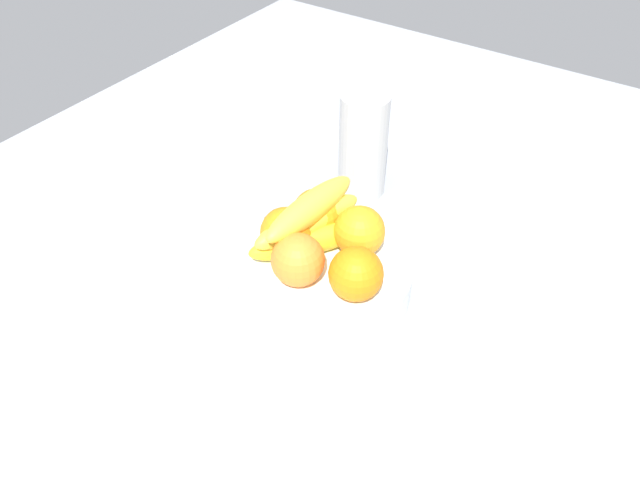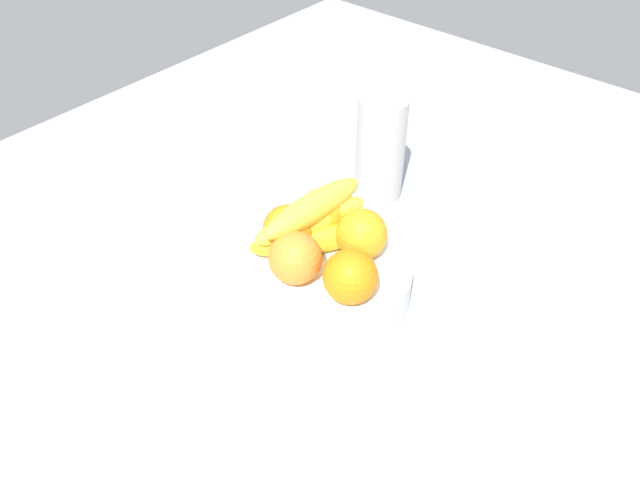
{
  "view_description": "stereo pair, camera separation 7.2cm",
  "coord_description": "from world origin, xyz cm",
  "px_view_note": "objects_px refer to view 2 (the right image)",
  "views": [
    {
      "loc": [
        -47.87,
        -35.03,
        63.2
      ],
      "look_at": [
        3.27,
        -0.52,
        9.25
      ],
      "focal_mm": 35.29,
      "sensor_mm": 36.0,
      "label": 1
    },
    {
      "loc": [
        -43.52,
        -40.73,
        63.2
      ],
      "look_at": [
        3.27,
        -0.52,
        9.25
      ],
      "focal_mm": 35.29,
      "sensor_mm": 36.0,
      "label": 2
    }
  ],
  "objects_px": {
    "fruit_bowl": "(320,276)",
    "thermos_tumbler": "(380,148)",
    "orange_front_left": "(350,277)",
    "orange_front_right": "(361,234)",
    "orange_center": "(322,213)",
    "orange_back_right": "(294,257)",
    "orange_back_left": "(288,230)",
    "banana_bunch": "(312,223)"
  },
  "relations": [
    {
      "from": "orange_front_left",
      "to": "thermos_tumbler",
      "type": "distance_m",
      "value": 0.29
    },
    {
      "from": "orange_front_left",
      "to": "banana_bunch",
      "type": "xyz_separation_m",
      "value": [
        0.04,
        0.1,
        0.01
      ]
    },
    {
      "from": "fruit_bowl",
      "to": "banana_bunch",
      "type": "xyz_separation_m",
      "value": [
        0.02,
        0.03,
        0.07
      ]
    },
    {
      "from": "thermos_tumbler",
      "to": "banana_bunch",
      "type": "bearing_deg",
      "value": -168.29
    },
    {
      "from": "fruit_bowl",
      "to": "orange_back_right",
      "type": "xyz_separation_m",
      "value": [
        -0.04,
        0.01,
        0.06
      ]
    },
    {
      "from": "fruit_bowl",
      "to": "orange_front_right",
      "type": "distance_m",
      "value": 0.08
    },
    {
      "from": "fruit_bowl",
      "to": "orange_center",
      "type": "height_order",
      "value": "orange_center"
    },
    {
      "from": "orange_front_right",
      "to": "banana_bunch",
      "type": "xyz_separation_m",
      "value": [
        -0.03,
        0.06,
        0.01
      ]
    },
    {
      "from": "fruit_bowl",
      "to": "orange_back_left",
      "type": "relative_size",
      "value": 3.59
    },
    {
      "from": "orange_front_right",
      "to": "orange_back_right",
      "type": "bearing_deg",
      "value": 158.09
    },
    {
      "from": "orange_front_right",
      "to": "orange_center",
      "type": "bearing_deg",
      "value": 89.62
    },
    {
      "from": "orange_back_left",
      "to": "fruit_bowl",
      "type": "bearing_deg",
      "value": -80.57
    },
    {
      "from": "orange_center",
      "to": "thermos_tumbler",
      "type": "relative_size",
      "value": 0.4
    },
    {
      "from": "orange_front_left",
      "to": "orange_front_right",
      "type": "height_order",
      "value": "same"
    },
    {
      "from": "orange_front_right",
      "to": "banana_bunch",
      "type": "distance_m",
      "value": 0.07
    },
    {
      "from": "orange_center",
      "to": "thermos_tumbler",
      "type": "distance_m",
      "value": 0.19
    },
    {
      "from": "orange_front_right",
      "to": "orange_center",
      "type": "distance_m",
      "value": 0.07
    },
    {
      "from": "orange_back_left",
      "to": "orange_back_right",
      "type": "bearing_deg",
      "value": -128.64
    },
    {
      "from": "banana_bunch",
      "to": "thermos_tumbler",
      "type": "bearing_deg",
      "value": 11.71
    },
    {
      "from": "orange_front_left",
      "to": "orange_back_left",
      "type": "relative_size",
      "value": 1.0
    },
    {
      "from": "orange_back_left",
      "to": "thermos_tumbler",
      "type": "distance_m",
      "value": 0.24
    },
    {
      "from": "fruit_bowl",
      "to": "orange_front_left",
      "type": "bearing_deg",
      "value": -108.47
    },
    {
      "from": "orange_center",
      "to": "thermos_tumbler",
      "type": "height_order",
      "value": "thermos_tumbler"
    },
    {
      "from": "orange_back_left",
      "to": "banana_bunch",
      "type": "distance_m",
      "value": 0.03
    },
    {
      "from": "orange_front_right",
      "to": "orange_back_right",
      "type": "relative_size",
      "value": 1.0
    },
    {
      "from": "orange_center",
      "to": "banana_bunch",
      "type": "distance_m",
      "value": 0.03
    },
    {
      "from": "orange_front_left",
      "to": "orange_back_left",
      "type": "bearing_deg",
      "value": 82.81
    },
    {
      "from": "orange_front_left",
      "to": "banana_bunch",
      "type": "bearing_deg",
      "value": 67.46
    },
    {
      "from": "thermos_tumbler",
      "to": "orange_center",
      "type": "bearing_deg",
      "value": -168.74
    },
    {
      "from": "orange_center",
      "to": "orange_back_right",
      "type": "relative_size",
      "value": 1.0
    },
    {
      "from": "orange_front_left",
      "to": "orange_back_left",
      "type": "distance_m",
      "value": 0.12
    },
    {
      "from": "fruit_bowl",
      "to": "orange_front_right",
      "type": "xyz_separation_m",
      "value": [
        0.05,
        -0.03,
        0.06
      ]
    },
    {
      "from": "orange_back_left",
      "to": "orange_center",
      "type": "bearing_deg",
      "value": -11.16
    },
    {
      "from": "fruit_bowl",
      "to": "orange_front_left",
      "type": "distance_m",
      "value": 0.1
    },
    {
      "from": "orange_front_left",
      "to": "thermos_tumbler",
      "type": "bearing_deg",
      "value": 29.33
    },
    {
      "from": "orange_front_left",
      "to": "orange_back_left",
      "type": "height_order",
      "value": "same"
    },
    {
      "from": "orange_front_left",
      "to": "orange_front_right",
      "type": "xyz_separation_m",
      "value": [
        0.07,
        0.04,
        0.0
      ]
    },
    {
      "from": "orange_back_left",
      "to": "thermos_tumbler",
      "type": "relative_size",
      "value": 0.4
    },
    {
      "from": "fruit_bowl",
      "to": "thermos_tumbler",
      "type": "distance_m",
      "value": 0.25
    },
    {
      "from": "orange_front_right",
      "to": "thermos_tumbler",
      "type": "height_order",
      "value": "thermos_tumbler"
    },
    {
      "from": "orange_front_left",
      "to": "thermos_tumbler",
      "type": "relative_size",
      "value": 0.4
    },
    {
      "from": "orange_center",
      "to": "orange_back_right",
      "type": "xyz_separation_m",
      "value": [
        -0.09,
        -0.03,
        0.0
      ]
    }
  ]
}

